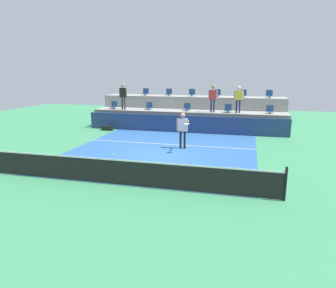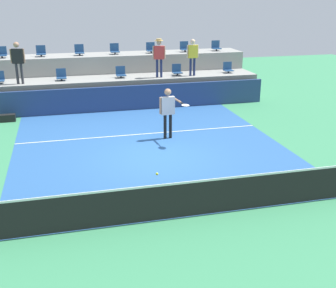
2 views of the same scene
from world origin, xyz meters
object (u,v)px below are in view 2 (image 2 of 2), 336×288
stadium_chair_upper_left (41,52)px  equipment_bag (6,118)px  stadium_chair_upper_far_right (216,46)px  tennis_player (168,108)px  spectator_in_white (193,54)px  stadium_chair_upper_center (115,50)px  stadium_chair_lower_far_right (228,68)px  spectator_with_hat (159,54)px  stadium_chair_upper_far_left (2,53)px  tennis_ball (157,174)px  stadium_chair_lower_right (177,70)px  stadium_chair_upper_mid_right (151,49)px  spectator_in_grey (18,59)px  stadium_chair_lower_center (121,73)px  stadium_chair_lower_left (61,76)px  stadium_chair_upper_right (184,47)px  stadium_chair_upper_mid_left (79,51)px

stadium_chair_upper_left → equipment_bag: stadium_chair_upper_left is taller
stadium_chair_upper_far_right → tennis_player: (-4.46, -7.35, -1.18)m
stadium_chair_upper_left → spectator_in_white: size_ratio=0.30×
equipment_bag → tennis_player: bearing=-32.1°
stadium_chair_upper_center → tennis_player: size_ratio=0.28×
stadium_chair_upper_center → equipment_bag: stadium_chair_upper_center is taller
stadium_chair_lower_far_right → spectator_with_hat: 3.70m
stadium_chair_upper_far_left → stadium_chair_upper_center: (5.29, 0.00, 0.00)m
stadium_chair_upper_center → tennis_ball: size_ratio=7.65×
stadium_chair_lower_right → equipment_bag: (-7.75, -1.84, -1.31)m
tennis_ball → stadium_chair_upper_mid_right: bearing=78.6°
spectator_in_white → tennis_ball: bearing=-111.7°
tennis_player → spectator_with_hat: 5.38m
stadium_chair_upper_far_left → stadium_chair_upper_left: 1.77m
spectator_in_grey → stadium_chair_lower_center: bearing=4.9°
stadium_chair_lower_left → spectator_in_grey: bearing=-167.6°
stadium_chair_upper_far_left → spectator_with_hat: spectator_with_hat is taller
spectator_with_hat → equipment_bag: spectator_with_hat is taller
stadium_chair_lower_center → stadium_chair_upper_mid_right: stadium_chair_upper_mid_right is taller
stadium_chair_upper_right → spectator_in_white: (-0.24, -2.18, -0.03)m
tennis_ball → spectator_with_hat: bearing=76.6°
stadium_chair_lower_far_right → spectator_with_hat: bearing=-173.9°
stadium_chair_lower_right → tennis_player: bearing=-108.3°
stadium_chair_lower_far_right → tennis_player: 7.12m
stadium_chair_lower_far_right → equipment_bag: stadium_chair_lower_far_right is taller
stadium_chair_upper_mid_left → spectator_in_white: 5.55m
stadium_chair_upper_mid_left → stadium_chair_upper_center: size_ratio=1.00×
stadium_chair_lower_center → stadium_chair_upper_far_right: size_ratio=1.00×
stadium_chair_lower_far_right → spectator_in_grey: bearing=-177.7°
stadium_chair_upper_mid_right → spectator_with_hat: size_ratio=0.29×
stadium_chair_upper_left → stadium_chair_upper_mid_left: same height
stadium_chair_upper_right → stadium_chair_lower_center: bearing=-153.5°
tennis_player → spectator_with_hat: spectator_with_hat is taller
stadium_chair_lower_far_right → spectator_in_white: spectator_in_white is taller
stadium_chair_lower_center → tennis_ball: stadium_chair_lower_center is taller
stadium_chair_lower_center → stadium_chair_upper_far_left: bearing=161.3°
stadium_chair_upper_right → spectator_with_hat: spectator_with_hat is taller
stadium_chair_lower_left → stadium_chair_upper_mid_left: size_ratio=1.00×
stadium_chair_lower_center → stadium_chair_upper_left: (-3.54, 1.80, 0.85)m
spectator_with_hat → equipment_bag: bearing=-167.9°
stadium_chair_upper_mid_left → spectator_with_hat: bearing=-32.1°
stadium_chair_lower_far_right → spectator_with_hat: size_ratio=0.29×
stadium_chair_lower_left → stadium_chair_upper_far_right: stadium_chair_upper_far_right is taller
spectator_in_grey → equipment_bag: bearing=-112.5°
equipment_bag → stadium_chair_upper_left: bearing=67.6°
stadium_chair_upper_far_left → spectator_in_grey: 2.35m
spectator_in_white → equipment_bag: spectator_in_white is taller
stadium_chair_upper_mid_right → spectator_with_hat: (-0.08, -2.18, 0.02)m
stadium_chair_upper_far_right → tennis_ball: stadium_chair_upper_far_right is taller
stadium_chair_lower_far_right → stadium_chair_lower_center: bearing=180.0°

